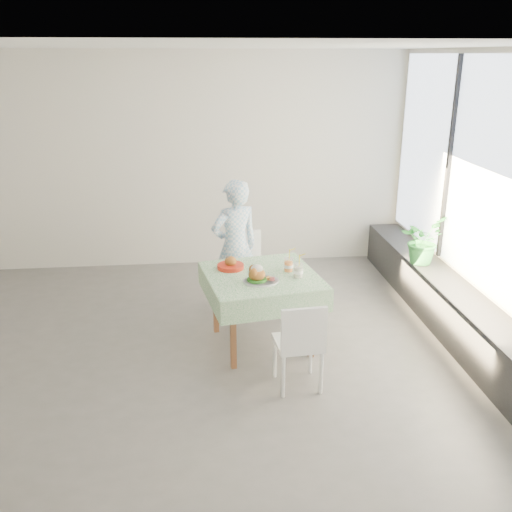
{
  "coord_description": "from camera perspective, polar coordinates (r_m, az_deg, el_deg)",
  "views": [
    {
      "loc": [
        0.21,
        -4.99,
        2.74
      ],
      "look_at": [
        0.76,
        0.11,
        0.91
      ],
      "focal_mm": 40.0,
      "sensor_mm": 36.0,
      "label": 1
    }
  ],
  "objects": [
    {
      "name": "wall_back",
      "position": [
        7.61,
        -7.77,
        9.27
      ],
      "size": [
        6.0,
        0.02,
        2.8
      ],
      "primitive_type": "cube",
      "color": "silver",
      "rests_on": "ground"
    },
    {
      "name": "floor",
      "position": [
        5.7,
        -7.62,
        -9.36
      ],
      "size": [
        6.0,
        6.0,
        0.0
      ],
      "primitive_type": "plane",
      "color": "#5A5756",
      "rests_on": "ground"
    },
    {
      "name": "wall_front",
      "position": [
        2.83,
        -9.78,
        -8.94
      ],
      "size": [
        6.0,
        0.02,
        2.8
      ],
      "primitive_type": "cube",
      "color": "silver",
      "rests_on": "ground"
    },
    {
      "name": "potted_plant",
      "position": [
        6.66,
        16.3,
        1.57
      ],
      "size": [
        0.64,
        0.64,
        0.54
      ],
      "primitive_type": "imported",
      "rotation": [
        0.0,
        0.0,
        0.72
      ],
      "color": "#277634",
      "rests_on": "window_ledge"
    },
    {
      "name": "window_ledge",
      "position": [
        6.15,
        19.45,
        -5.5
      ],
      "size": [
        0.4,
        4.8,
        0.5
      ],
      "primitive_type": "cube",
      "color": "black",
      "rests_on": "ground"
    },
    {
      "name": "ceiling",
      "position": [
        4.99,
        -9.14,
        20.04
      ],
      "size": [
        6.0,
        6.0,
        0.0
      ],
      "primitive_type": "plane",
      "rotation": [
        3.14,
        0.0,
        0.0
      ],
      "color": "white",
      "rests_on": "ground"
    },
    {
      "name": "chair_near",
      "position": [
        5.0,
        4.23,
        -10.35
      ],
      "size": [
        0.41,
        0.41,
        0.81
      ],
      "color": "white",
      "rests_on": "ground"
    },
    {
      "name": "wall_right",
      "position": [
        5.87,
        22.48,
        4.89
      ],
      "size": [
        0.02,
        5.0,
        2.8
      ],
      "primitive_type": "cube",
      "color": "silver",
      "rests_on": "ground"
    },
    {
      "name": "diner",
      "position": [
        6.2,
        -2.12,
        0.86
      ],
      "size": [
        0.64,
        0.54,
        1.5
      ],
      "primitive_type": "imported",
      "rotation": [
        0.0,
        0.0,
        3.53
      ],
      "color": "#8ABBDE",
      "rests_on": "ground"
    },
    {
      "name": "cafe_table",
      "position": [
        5.57,
        0.57,
        -4.56
      ],
      "size": [
        1.2,
        1.2,
        0.74
      ],
      "color": "brown",
      "rests_on": "ground"
    },
    {
      "name": "second_dish",
      "position": [
        5.61,
        -2.56,
        -0.9
      ],
      "size": [
        0.26,
        0.26,
        0.13
      ],
      "color": "red",
      "rests_on": "cafe_table"
    },
    {
      "name": "main_dish",
      "position": [
        5.26,
        0.29,
        -2.06
      ],
      "size": [
        0.34,
        0.34,
        0.17
      ],
      "color": "white",
      "rests_on": "cafe_table"
    },
    {
      "name": "window_pane",
      "position": [
        5.81,
        22.54,
        7.28
      ],
      "size": [
        0.01,
        4.8,
        2.18
      ],
      "primitive_type": "cube",
      "color": "#D1E0F9",
      "rests_on": "ground"
    },
    {
      "name": "chair_far",
      "position": [
        6.43,
        -0.76,
        -3.05
      ],
      "size": [
        0.49,
        0.49,
        0.87
      ],
      "color": "white",
      "rests_on": "ground"
    },
    {
      "name": "juice_cup_orange",
      "position": [
        5.53,
        3.27,
        -0.93
      ],
      "size": [
        0.1,
        0.1,
        0.27
      ],
      "color": "white",
      "rests_on": "cafe_table"
    },
    {
      "name": "juice_cup_lemonade",
      "position": [
        5.4,
        4.26,
        -1.49
      ],
      "size": [
        0.1,
        0.1,
        0.27
      ],
      "color": "white",
      "rests_on": "cafe_table"
    }
  ]
}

